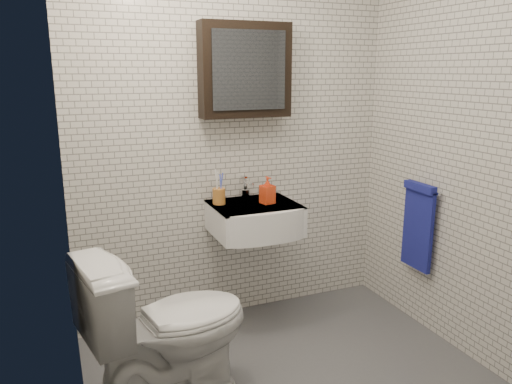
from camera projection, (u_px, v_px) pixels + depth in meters
room_shell at (305, 120)px, 2.40m from camera, size 2.22×2.02×2.51m
washbasin at (257, 219)px, 3.25m from camera, size 0.55×0.50×0.20m
faucet at (246, 189)px, 3.39m from camera, size 0.06×0.20×0.15m
mirror_cabinet at (245, 70)px, 3.20m from camera, size 0.60×0.15×0.60m
towel_rail at (418, 223)px, 3.28m from camera, size 0.09×0.30×0.58m
toothbrush_cup at (219, 195)px, 3.25m from camera, size 0.09×0.09×0.23m
soap_bottle at (267, 190)px, 3.26m from camera, size 0.10×0.10×0.18m
toilet at (169, 327)px, 2.54m from camera, size 0.92×0.64×0.86m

